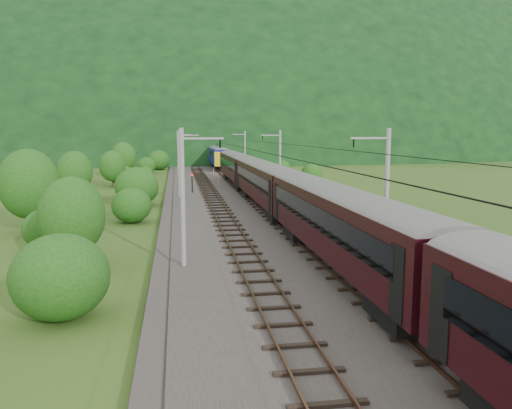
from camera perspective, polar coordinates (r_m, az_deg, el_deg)
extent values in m
plane|color=#284A17|center=(30.52, 3.59, -7.04)|extent=(600.00, 600.00, 0.00)
cube|color=#38332D|center=(40.05, 0.46, -3.12)|extent=(14.00, 220.00, 0.30)
cube|color=brown|center=(39.59, -4.00, -2.76)|extent=(0.08, 220.00, 0.15)
cube|color=brown|center=(39.74, -1.93, -2.70)|extent=(0.08, 220.00, 0.15)
cube|color=black|center=(39.69, -2.96, -2.92)|extent=(2.40, 220.00, 0.12)
cube|color=brown|center=(40.29, 2.82, -2.56)|extent=(0.08, 220.00, 0.15)
cube|color=brown|center=(40.60, 4.81, -2.49)|extent=(0.08, 220.00, 0.15)
cube|color=black|center=(40.47, 3.82, -2.72)|extent=(2.40, 220.00, 0.12)
cylinder|color=gray|center=(28.97, -8.39, 0.74)|extent=(0.28, 0.28, 8.00)
cube|color=gray|center=(28.76, -6.12, 7.53)|extent=(2.40, 0.12, 0.12)
cylinder|color=black|center=(28.84, -4.11, 6.96)|extent=(0.10, 0.10, 0.50)
cylinder|color=gray|center=(60.84, -8.79, 4.62)|extent=(0.28, 0.28, 8.00)
cube|color=gray|center=(60.74, -7.72, 7.84)|extent=(2.40, 0.12, 0.12)
cylinder|color=black|center=(60.78, -6.76, 7.58)|extent=(0.10, 0.10, 0.50)
cylinder|color=gray|center=(92.80, -8.92, 5.82)|extent=(0.28, 0.28, 8.00)
cube|color=gray|center=(92.74, -8.21, 7.94)|extent=(2.40, 0.12, 0.12)
cylinder|color=black|center=(92.76, -7.59, 7.77)|extent=(0.10, 0.10, 0.50)
cylinder|color=gray|center=(124.78, -8.98, 6.41)|extent=(0.28, 0.28, 8.00)
cube|color=gray|center=(124.73, -8.46, 7.99)|extent=(2.40, 0.12, 0.12)
cylinder|color=black|center=(124.75, -7.99, 7.86)|extent=(0.10, 0.10, 0.50)
cylinder|color=gray|center=(156.77, -9.01, 6.76)|extent=(0.28, 0.28, 8.00)
cube|color=gray|center=(156.73, -8.60, 8.01)|extent=(2.40, 0.12, 0.12)
cylinder|color=black|center=(156.74, -8.23, 7.91)|extent=(0.10, 0.10, 0.50)
cylinder|color=gray|center=(31.63, 14.69, 1.19)|extent=(0.28, 0.28, 8.00)
cube|color=gray|center=(30.94, 12.87, 7.42)|extent=(2.40, 0.12, 0.12)
cylinder|color=black|center=(30.59, 11.10, 6.90)|extent=(0.10, 0.10, 0.50)
cylinder|color=gray|center=(62.15, 2.76, 4.78)|extent=(0.28, 0.28, 8.00)
cube|color=gray|center=(61.80, 1.68, 7.92)|extent=(2.40, 0.12, 0.12)
cylinder|color=black|center=(61.63, 0.76, 7.64)|extent=(0.10, 0.10, 0.50)
cylinder|color=gray|center=(93.66, -1.27, 5.94)|extent=(0.28, 0.28, 8.00)
cube|color=gray|center=(93.43, -2.01, 8.02)|extent=(2.40, 0.12, 0.12)
cylinder|color=black|center=(93.32, -2.63, 7.83)|extent=(0.10, 0.10, 0.50)
cylinder|color=gray|center=(125.42, -3.27, 6.51)|extent=(0.28, 0.28, 8.00)
cube|color=gray|center=(125.25, -3.83, 8.06)|extent=(2.40, 0.12, 0.12)
cylinder|color=black|center=(125.17, -4.29, 7.92)|extent=(0.10, 0.10, 0.50)
cylinder|color=gray|center=(157.28, -4.46, 6.84)|extent=(0.28, 0.28, 8.00)
cube|color=gray|center=(157.14, -4.91, 8.08)|extent=(2.40, 0.12, 0.12)
cylinder|color=black|center=(157.08, -5.28, 7.96)|extent=(0.10, 0.10, 0.50)
cylinder|color=black|center=(38.95, -3.04, 6.85)|extent=(0.03, 198.00, 0.03)
cylinder|color=black|center=(39.74, 3.91, 6.87)|extent=(0.03, 198.00, 0.03)
ellipsoid|color=black|center=(288.91, -7.82, 6.56)|extent=(504.00, 360.00, 244.00)
cube|color=black|center=(27.93, 9.68, -2.04)|extent=(3.06, 23.24, 3.17)
cylinder|color=slate|center=(27.71, 9.75, 0.86)|extent=(3.06, 23.13, 3.06)
cube|color=black|center=(27.41, 6.62, -1.37)|extent=(0.05, 20.46, 1.22)
cube|color=black|center=(28.40, 12.67, -1.18)|extent=(0.05, 20.46, 1.22)
cube|color=black|center=(21.16, 16.75, -11.41)|extent=(2.32, 3.38, 0.95)
cube|color=black|center=(35.97, 5.45, -3.00)|extent=(2.32, 3.38, 0.95)
cube|color=black|center=(50.82, 1.07, 2.67)|extent=(3.06, 23.24, 3.17)
cylinder|color=slate|center=(50.70, 1.07, 4.27)|extent=(3.06, 23.13, 3.06)
cube|color=black|center=(50.53, -0.66, 3.07)|extent=(0.05, 20.46, 1.22)
cube|color=black|center=(51.08, 2.79, 3.11)|extent=(0.05, 20.46, 1.22)
cube|color=black|center=(43.16, 2.96, -1.09)|extent=(2.32, 3.38, 0.95)
cube|color=black|center=(59.02, -0.32, 1.43)|extent=(2.32, 3.38, 0.95)
cube|color=black|center=(74.27, -2.16, 4.42)|extent=(3.06, 23.24, 3.17)
cylinder|color=slate|center=(74.19, -2.17, 5.52)|extent=(3.06, 23.13, 3.06)
cube|color=black|center=(74.07, -3.36, 4.70)|extent=(0.05, 20.46, 1.22)
cube|color=black|center=(74.45, -0.98, 4.73)|extent=(0.05, 20.46, 1.22)
cube|color=black|center=(66.40, -1.31, 2.19)|extent=(2.32, 3.38, 0.95)
cube|color=black|center=(82.48, -2.84, 3.36)|extent=(2.32, 3.38, 0.95)
cube|color=navy|center=(107.34, -4.32, 5.57)|extent=(3.06, 19.02, 3.17)
cylinder|color=slate|center=(107.28, -4.32, 6.33)|extent=(3.06, 18.92, 3.06)
cube|color=black|center=(107.21, -5.15, 5.76)|extent=(0.05, 16.74, 1.22)
cube|color=black|center=(107.46, -3.49, 5.79)|extent=(0.05, 16.74, 1.22)
cube|color=black|center=(100.84, -3.99, 4.23)|extent=(2.32, 3.38, 0.95)
cube|color=black|center=(114.08, -4.59, 4.69)|extent=(2.32, 3.38, 0.95)
cube|color=gold|center=(116.62, -4.70, 5.67)|extent=(3.13, 0.50, 2.85)
cube|color=gold|center=(98.09, -3.86, 5.21)|extent=(3.13, 0.50, 2.85)
cube|color=black|center=(110.25, -4.46, 6.77)|extent=(0.08, 1.60, 0.95)
cylinder|color=red|center=(74.17, -4.30, 2.84)|extent=(0.17, 0.17, 1.60)
cylinder|color=red|center=(90.21, -4.87, 3.75)|extent=(0.16, 0.16, 1.48)
cylinder|color=black|center=(65.20, -7.31, 2.33)|extent=(0.16, 0.16, 2.22)
sphere|color=red|center=(65.10, -7.33, 3.35)|extent=(0.27, 0.27, 0.27)
ellipsoid|color=#184D14|center=(23.21, -21.44, -7.72)|extent=(4.18, 4.18, 3.76)
ellipsoid|color=#184D14|center=(37.15, -22.77, -2.61)|extent=(3.23, 3.23, 2.91)
ellipsoid|color=#184D14|center=(45.83, -14.04, -0.11)|extent=(3.52, 3.52, 3.17)
ellipsoid|color=#184D14|center=(56.23, -13.48, 2.00)|extent=(4.78, 4.78, 4.30)
ellipsoid|color=#184D14|center=(67.41, -12.90, 2.37)|extent=(3.09, 3.09, 2.78)
ellipsoid|color=#184D14|center=(77.61, -15.02, 3.20)|extent=(3.58, 3.58, 3.22)
ellipsoid|color=#184D14|center=(87.26, -12.53, 3.53)|extent=(2.63, 2.63, 2.36)
ellipsoid|color=#184D14|center=(100.47, -12.41, 4.39)|extent=(3.65, 3.65, 3.28)
ellipsoid|color=#184D14|center=(110.35, -11.05, 5.01)|extent=(4.75, 4.75, 4.28)
ellipsoid|color=#184D14|center=(120.48, -13.23, 4.67)|extent=(2.24, 2.24, 2.02)
cylinder|color=black|center=(31.50, -20.14, -4.26)|extent=(0.24, 0.24, 2.99)
ellipsoid|color=#184D14|center=(31.19, -20.29, -1.19)|extent=(3.84, 3.84, 4.61)
cylinder|color=black|center=(44.19, -24.35, -0.57)|extent=(0.24, 0.24, 3.67)
ellipsoid|color=#184D14|center=(43.94, -24.51, 2.14)|extent=(4.72, 4.72, 5.67)
cylinder|color=black|center=(62.73, -19.93, 1.85)|extent=(0.24, 0.24, 3.21)
ellipsoid|color=#184D14|center=(62.57, -20.01, 3.52)|extent=(4.12, 4.12, 4.95)
cylinder|color=black|center=(76.55, -16.06, 2.99)|extent=(0.24, 0.24, 2.93)
ellipsoid|color=#184D14|center=(76.42, -16.11, 4.24)|extent=(3.77, 3.77, 4.52)
cylinder|color=black|center=(92.01, -14.86, 4.03)|extent=(0.24, 0.24, 3.46)
ellipsoid|color=#184D14|center=(91.89, -14.91, 5.25)|extent=(4.45, 4.45, 5.34)
ellipsoid|color=#184D14|center=(43.01, 13.04, -1.57)|extent=(1.93, 1.93, 1.74)
ellipsoid|color=#184D14|center=(60.24, 7.21, 1.66)|extent=(2.68, 2.68, 2.41)
ellipsoid|color=#184D14|center=(78.51, 6.34, 3.37)|extent=(3.23, 3.23, 2.91)
ellipsoid|color=#184D14|center=(94.05, 3.06, 4.10)|extent=(2.85, 2.85, 2.57)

